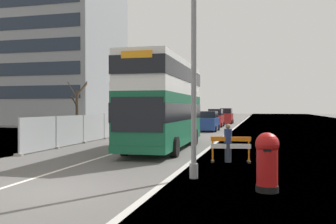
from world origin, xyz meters
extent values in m
cube|color=#565451|center=(0.00, 0.00, -0.05)|extent=(140.00, 280.00, 0.10)
cube|color=#B2AFA8|center=(3.02, 0.00, 0.00)|extent=(0.24, 196.00, 0.01)
cube|color=silver|center=(-1.48, 0.00, 0.00)|extent=(0.16, 168.00, 0.01)
cube|color=#145638|center=(0.62, 11.19, 1.75)|extent=(2.80, 10.69, 2.80)
cube|color=silver|center=(0.62, 11.19, 3.35)|extent=(2.80, 10.69, 0.40)
cube|color=silver|center=(0.62, 11.19, 4.31)|extent=(2.78, 10.58, 1.52)
cube|color=black|center=(0.62, 11.19, 2.17)|extent=(2.83, 10.79, 0.90)
cube|color=black|center=(0.62, 11.19, 4.31)|extent=(2.82, 10.74, 0.84)
cube|color=black|center=(0.73, 5.85, 2.10)|extent=(2.37, 0.11, 1.54)
cube|color=orange|center=(0.73, 5.85, 4.73)|extent=(1.42, 0.09, 0.32)
cube|color=#145638|center=(0.62, 11.19, 0.53)|extent=(2.83, 10.79, 0.36)
cylinder|color=black|center=(-0.60, 7.86, 0.50)|extent=(0.32, 1.01, 1.00)
cylinder|color=black|center=(1.98, 7.92, 0.50)|extent=(0.32, 1.01, 1.00)
cylinder|color=black|center=(-0.73, 14.08, 0.50)|extent=(0.32, 1.01, 1.00)
cylinder|color=black|center=(1.85, 14.14, 0.50)|extent=(0.32, 1.01, 1.00)
cylinder|color=gray|center=(3.80, 2.92, 4.17)|extent=(0.18, 0.18, 8.34)
cylinder|color=gray|center=(3.80, 2.92, 0.25)|extent=(0.29, 0.29, 0.50)
cylinder|color=black|center=(6.18, 1.47, 0.09)|extent=(0.65, 0.65, 0.18)
cylinder|color=#B71414|center=(6.18, 1.47, 0.77)|extent=(0.60, 0.60, 1.18)
sphere|color=#B71414|center=(6.18, 1.47, 1.36)|extent=(0.67, 0.67, 0.67)
cube|color=black|center=(6.18, 1.16, 1.22)|extent=(0.22, 0.03, 0.07)
cube|color=orange|center=(4.73, 6.85, 1.03)|extent=(1.74, 0.32, 0.20)
cube|color=white|center=(4.73, 6.85, 0.71)|extent=(1.74, 0.32, 0.20)
cube|color=orange|center=(3.95, 6.75, 0.52)|extent=(0.08, 0.08, 1.03)
cube|color=black|center=(3.95, 6.75, 0.04)|extent=(0.20, 0.45, 0.08)
cube|color=orange|center=(5.50, 6.96, 0.52)|extent=(0.08, 0.08, 1.03)
cube|color=black|center=(5.50, 6.96, 0.04)|extent=(0.20, 0.45, 0.08)
cube|color=#A8AAAD|center=(-5.62, 8.10, 0.98)|extent=(0.04, 3.26, 1.85)
cube|color=#A8AAAD|center=(-5.62, 11.50, 0.98)|extent=(0.04, 3.26, 1.85)
cube|color=#A8AAAD|center=(-5.62, 14.90, 0.98)|extent=(0.04, 3.26, 1.85)
cube|color=#A8AAAD|center=(-5.62, 18.30, 0.98)|extent=(0.04, 3.26, 1.85)
cube|color=#A8AAAD|center=(-5.62, 21.70, 0.98)|extent=(0.04, 3.26, 1.85)
cube|color=#A8AAAD|center=(-5.62, 25.10, 0.98)|extent=(0.04, 3.26, 1.85)
cube|color=#A8AAAD|center=(-5.62, 28.50, 0.98)|extent=(0.04, 3.26, 1.85)
cube|color=#A8AAAD|center=(-5.62, 31.90, 0.98)|extent=(0.04, 3.26, 1.85)
cylinder|color=#939699|center=(-5.62, 6.40, 0.98)|extent=(0.06, 0.06, 1.95)
cube|color=gray|center=(-5.62, 6.40, 0.06)|extent=(0.44, 0.20, 0.12)
cylinder|color=#939699|center=(-5.62, 9.80, 0.98)|extent=(0.06, 0.06, 1.95)
cube|color=gray|center=(-5.62, 9.80, 0.06)|extent=(0.44, 0.20, 0.12)
cylinder|color=#939699|center=(-5.62, 13.20, 0.98)|extent=(0.06, 0.06, 1.95)
cube|color=gray|center=(-5.62, 13.20, 0.06)|extent=(0.44, 0.20, 0.12)
cylinder|color=#939699|center=(-5.62, 16.60, 0.98)|extent=(0.06, 0.06, 1.95)
cube|color=gray|center=(-5.62, 16.60, 0.06)|extent=(0.44, 0.20, 0.12)
cylinder|color=#939699|center=(-5.62, 20.00, 0.98)|extent=(0.06, 0.06, 1.95)
cube|color=gray|center=(-5.62, 20.00, 0.06)|extent=(0.44, 0.20, 0.12)
cylinder|color=#939699|center=(-5.62, 23.40, 0.98)|extent=(0.06, 0.06, 1.95)
cube|color=gray|center=(-5.62, 23.40, 0.06)|extent=(0.44, 0.20, 0.12)
cylinder|color=#939699|center=(-5.62, 26.80, 0.98)|extent=(0.06, 0.06, 1.95)
cube|color=gray|center=(-5.62, 26.80, 0.06)|extent=(0.44, 0.20, 0.12)
cylinder|color=#939699|center=(-5.62, 30.20, 0.98)|extent=(0.06, 0.06, 1.95)
cube|color=gray|center=(-5.62, 30.20, 0.06)|extent=(0.44, 0.20, 0.12)
cylinder|color=#939699|center=(-5.62, 33.60, 0.98)|extent=(0.06, 0.06, 1.95)
cube|color=gray|center=(-5.62, 33.60, 0.06)|extent=(0.44, 0.20, 0.12)
cube|color=navy|center=(0.81, 27.97, 0.77)|extent=(1.80, 4.44, 1.18)
cube|color=black|center=(0.81, 27.97, 1.70)|extent=(1.66, 2.44, 0.67)
cylinder|color=black|center=(1.71, 29.35, 0.30)|extent=(0.20, 0.60, 0.60)
cylinder|color=black|center=(-0.09, 29.35, 0.30)|extent=(0.20, 0.60, 0.60)
cylinder|color=black|center=(1.71, 26.60, 0.30)|extent=(0.20, 0.60, 0.60)
cylinder|color=black|center=(-0.09, 26.60, 0.30)|extent=(0.20, 0.60, 0.60)
cube|color=maroon|center=(0.54, 36.41, 0.80)|extent=(1.71, 4.56, 1.25)
cube|color=black|center=(0.54, 36.41, 1.84)|extent=(1.57, 2.51, 0.81)
cylinder|color=black|center=(1.40, 37.82, 0.30)|extent=(0.20, 0.60, 0.60)
cylinder|color=black|center=(-0.31, 37.82, 0.30)|extent=(0.20, 0.60, 0.60)
cylinder|color=black|center=(1.40, 34.99, 0.30)|extent=(0.20, 0.60, 0.60)
cylinder|color=black|center=(-0.31, 34.99, 0.30)|extent=(0.20, 0.60, 0.60)
cube|color=maroon|center=(1.01, 45.70, 0.86)|extent=(1.75, 4.10, 1.37)
cube|color=black|center=(1.01, 45.70, 1.93)|extent=(1.61, 2.26, 0.76)
cylinder|color=black|center=(1.89, 46.97, 0.30)|extent=(0.20, 0.60, 0.60)
cylinder|color=black|center=(0.14, 46.97, 0.30)|extent=(0.20, 0.60, 0.60)
cylinder|color=black|center=(1.89, 44.43, 0.30)|extent=(0.20, 0.60, 0.60)
cylinder|color=black|center=(0.14, 44.43, 0.30)|extent=(0.20, 0.60, 0.60)
cylinder|color=#4C3D2D|center=(-13.22, 26.56, 2.12)|extent=(0.32, 0.32, 4.24)
cylinder|color=#4C3D2D|center=(-12.68, 26.69, 4.48)|extent=(1.22, 0.43, 1.48)
cylinder|color=#4C3D2D|center=(-13.11, 27.48, 4.33)|extent=(0.40, 1.95, 1.52)
cylinder|color=#4C3D2D|center=(-13.77, 26.55, 4.34)|extent=(1.17, 0.12, 1.73)
cylinder|color=#4C3D2D|center=(-13.19, 25.95, 3.08)|extent=(0.21, 1.31, 1.13)
cylinder|color=#2D3342|center=(4.61, 6.92, 0.43)|extent=(0.29, 0.29, 0.85)
cylinder|color=navy|center=(4.61, 6.92, 1.16)|extent=(0.34, 0.34, 0.62)
sphere|color=#937056|center=(4.61, 6.92, 1.58)|extent=(0.22, 0.22, 0.22)
cube|color=gray|center=(-27.44, 40.94, 12.29)|extent=(23.62, 15.28, 24.57)
cube|color=#232D3D|center=(-27.44, 33.27, 4.45)|extent=(22.20, 0.08, 1.72)
cube|color=#232D3D|center=(-27.44, 33.27, 7.52)|extent=(22.20, 0.08, 1.72)
cube|color=#232D3D|center=(-27.44, 33.27, 10.60)|extent=(22.20, 0.08, 1.72)
cube|color=#232D3D|center=(-27.44, 33.27, 13.67)|extent=(22.20, 0.08, 1.72)
cube|color=#232D3D|center=(-27.44, 33.27, 16.74)|extent=(22.20, 0.08, 1.72)
camera|label=1|loc=(6.00, -9.36, 2.41)|focal=39.27mm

